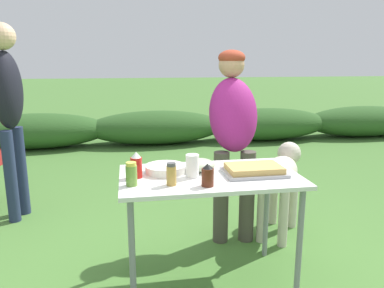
% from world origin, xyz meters
% --- Properties ---
extents(ground_plane, '(60.00, 60.00, 0.00)m').
position_xyz_m(ground_plane, '(0.00, 0.00, 0.00)').
color(ground_plane, '#477533').
extents(shrub_hedge, '(14.40, 0.90, 0.58)m').
position_xyz_m(shrub_hedge, '(-0.00, 4.29, 0.29)').
color(shrub_hedge, '#2D5623').
rests_on(shrub_hedge, ground).
extents(folding_table, '(1.10, 0.64, 0.74)m').
position_xyz_m(folding_table, '(0.00, 0.00, 0.66)').
color(folding_table, silver).
rests_on(folding_table, ground).
extents(food_tray, '(0.38, 0.26, 0.06)m').
position_xyz_m(food_tray, '(0.27, -0.03, 0.77)').
color(food_tray, '#9E9EA3').
rests_on(food_tray, folding_table).
extents(plate_stack, '(0.25, 0.25, 0.05)m').
position_xyz_m(plate_stack, '(-0.27, 0.09, 0.76)').
color(plate_stack, white).
rests_on(plate_stack, folding_table).
extents(mixing_bowl, '(0.19, 0.19, 0.08)m').
position_xyz_m(mixing_bowl, '(-0.04, 0.09, 0.78)').
color(mixing_bowl, '#ADBC99').
rests_on(mixing_bowl, folding_table).
extents(paper_cup_stack, '(0.08, 0.08, 0.14)m').
position_xyz_m(paper_cup_stack, '(-0.11, -0.03, 0.81)').
color(paper_cup_stack, white).
rests_on(paper_cup_stack, folding_table).
extents(relish_jar, '(0.06, 0.06, 0.14)m').
position_xyz_m(relish_jar, '(-0.48, -0.13, 0.81)').
color(relish_jar, olive).
rests_on(relish_jar, folding_table).
extents(bbq_sauce_bottle, '(0.07, 0.07, 0.13)m').
position_xyz_m(bbq_sauce_bottle, '(-0.06, -0.21, 0.80)').
color(bbq_sauce_bottle, '#562314').
rests_on(bbq_sauce_bottle, folding_table).
extents(spice_jar, '(0.06, 0.06, 0.13)m').
position_xyz_m(spice_jar, '(-0.26, -0.16, 0.80)').
color(spice_jar, '#B2893D').
rests_on(spice_jar, folding_table).
extents(ketchup_bottle, '(0.07, 0.07, 0.16)m').
position_xyz_m(ketchup_bottle, '(-0.45, 0.02, 0.82)').
color(ketchup_bottle, red).
rests_on(ketchup_bottle, folding_table).
extents(standing_person_in_navy_coat, '(0.42, 0.51, 1.51)m').
position_xyz_m(standing_person_in_navy_coat, '(0.33, 0.65, 0.93)').
color(standing_person_in_navy_coat, '#4C473D').
rests_on(standing_person_in_navy_coat, ground).
extents(standing_person_with_beanie, '(0.31, 0.37, 1.75)m').
position_xyz_m(standing_person_with_beanie, '(-1.51, 1.33, 1.08)').
color(standing_person_with_beanie, '#232D4C').
rests_on(standing_person_with_beanie, ground).
extents(dog, '(0.62, 0.81, 0.72)m').
position_xyz_m(dog, '(0.75, 0.64, 0.49)').
color(dog, beige).
rests_on(dog, ground).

